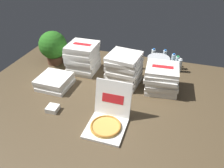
% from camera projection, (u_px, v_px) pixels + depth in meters
% --- Properties ---
extents(ground_plane, '(3.20, 2.40, 0.02)m').
position_uv_depth(ground_plane, '(105.00, 98.00, 2.63)').
color(ground_plane, '#4C3D28').
extents(open_pizza_box, '(0.38, 0.49, 0.39)m').
position_uv_depth(open_pizza_box, '(108.00, 118.00, 2.21)').
color(open_pizza_box, white).
rests_on(open_pizza_box, ground_plane).
extents(pizza_stack_right_far, '(0.40, 0.40, 0.13)m').
position_uv_depth(pizza_stack_right_far, '(55.00, 81.00, 2.80)').
color(pizza_stack_right_far, white).
rests_on(pizza_stack_right_far, ground_plane).
extents(pizza_stack_left_far, '(0.43, 0.43, 0.31)m').
position_uv_depth(pizza_stack_left_far, '(161.00, 79.00, 2.68)').
color(pizza_stack_left_far, white).
rests_on(pizza_stack_left_far, ground_plane).
extents(pizza_stack_center_near, '(0.41, 0.41, 0.40)m').
position_uv_depth(pizza_stack_center_near, '(83.00, 58.00, 3.05)').
color(pizza_stack_center_near, white).
rests_on(pizza_stack_center_near, ground_plane).
extents(pizza_stack_center_far, '(0.43, 0.43, 0.40)m').
position_uv_depth(pizza_stack_center_far, '(124.00, 69.00, 2.78)').
color(pizza_stack_center_far, white).
rests_on(pizza_stack_center_far, ground_plane).
extents(ice_bucket, '(0.31, 0.31, 0.17)m').
position_uv_depth(ice_bucket, '(158.00, 63.00, 3.16)').
color(ice_bucket, '#B7BABF').
rests_on(ice_bucket, ground_plane).
extents(water_bottle_0, '(0.06, 0.06, 0.20)m').
position_uv_depth(water_bottle_0, '(173.00, 60.00, 3.21)').
color(water_bottle_0, silver).
rests_on(water_bottle_0, ground_plane).
extents(water_bottle_1, '(0.06, 0.06, 0.20)m').
position_uv_depth(water_bottle_1, '(180.00, 66.00, 3.08)').
color(water_bottle_1, silver).
rests_on(water_bottle_1, ground_plane).
extents(water_bottle_2, '(0.06, 0.06, 0.20)m').
position_uv_depth(water_bottle_2, '(165.00, 56.00, 3.32)').
color(water_bottle_2, silver).
rests_on(water_bottle_2, ground_plane).
extents(water_bottle_3, '(0.06, 0.06, 0.20)m').
position_uv_depth(water_bottle_3, '(138.00, 63.00, 3.15)').
color(water_bottle_3, silver).
rests_on(water_bottle_3, ground_plane).
extents(water_bottle_4, '(0.06, 0.06, 0.20)m').
position_uv_depth(water_bottle_4, '(153.00, 55.00, 3.35)').
color(water_bottle_4, white).
rests_on(water_bottle_4, ground_plane).
extents(water_bottle_5, '(0.06, 0.06, 0.20)m').
position_uv_depth(water_bottle_5, '(177.00, 63.00, 3.15)').
color(water_bottle_5, silver).
rests_on(water_bottle_5, ground_plane).
extents(potted_plant, '(0.40, 0.40, 0.48)m').
position_uv_depth(potted_plant, '(53.00, 46.00, 3.20)').
color(potted_plant, '#513323').
rests_on(potted_plant, ground_plane).
extents(napkin_pile, '(0.13, 0.13, 0.06)m').
position_uv_depth(napkin_pile, '(53.00, 109.00, 2.41)').
color(napkin_pile, white).
rests_on(napkin_pile, ground_plane).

